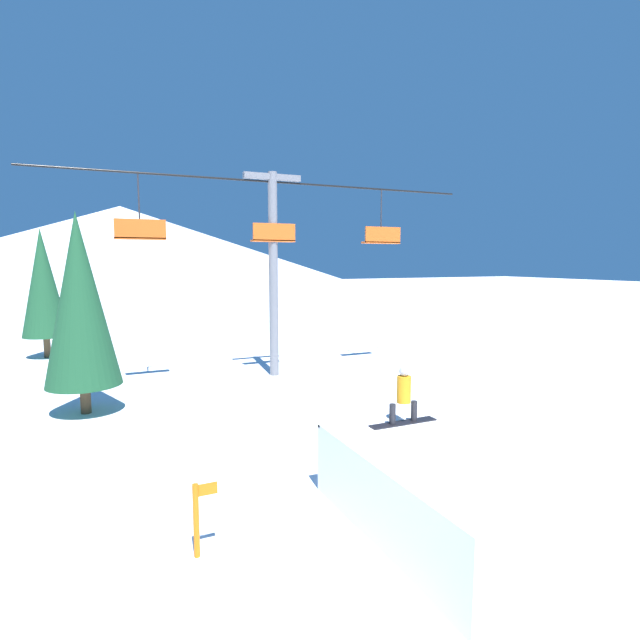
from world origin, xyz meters
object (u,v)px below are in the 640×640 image
Objects in this scene: trail_marker at (197,517)px; snow_ramp at (443,491)px; snowboarder at (404,396)px; pine_tree_near at (80,300)px.

snow_ramp is at bearing -13.06° from trail_marker.
snow_ramp is at bearing -98.14° from snowboarder.
pine_tree_near is (-6.20, 8.61, 1.59)m from snowboarder.
pine_tree_near is at bearing 120.11° from snow_ramp.
snowboarder is 0.24× the size of pine_tree_near.
trail_marker is (-4.19, 0.97, -0.04)m from snow_ramp.
snow_ramp is 0.75× the size of pine_tree_near.
snowboarder is at bearing -54.26° from pine_tree_near.
pine_tree_near is (-5.96, 10.28, 2.90)m from snow_ramp.
snowboarder reaches higher than trail_marker.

